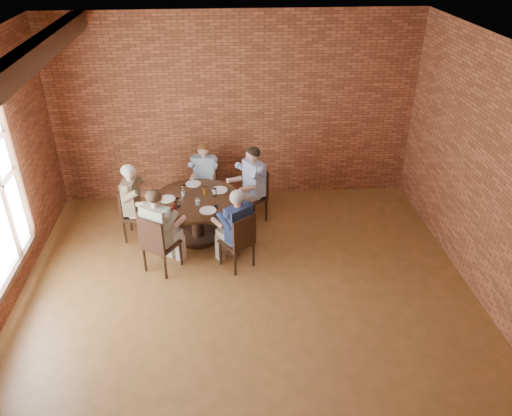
{
  "coord_description": "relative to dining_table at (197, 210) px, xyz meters",
  "views": [
    {
      "loc": [
        -0.31,
        -5.06,
        4.67
      ],
      "look_at": [
        0.17,
        1.0,
        1.12
      ],
      "focal_mm": 35.0,
      "sensor_mm": 36.0,
      "label": 1
    }
  ],
  "objects": [
    {
      "name": "plate_d",
      "position": [
        0.19,
        -0.4,
        0.23
      ],
      "size": [
        0.26,
        0.26,
        0.01
      ],
      "primitive_type": "cylinder",
      "color": "white",
      "rests_on": "dining_table"
    },
    {
      "name": "plate_a",
      "position": [
        0.38,
        0.25,
        0.23
      ],
      "size": [
        0.26,
        0.26,
        0.01
      ],
      "primitive_type": "cylinder",
      "color": "white",
      "rests_on": "dining_table"
    },
    {
      "name": "diner_a",
      "position": [
        0.92,
        0.52,
        0.16
      ],
      "size": [
        0.86,
        0.81,
        1.37
      ],
      "primitive_type": null,
      "rotation": [
        0.0,
        0.0,
        -1.06
      ],
      "color": "#415FAB",
      "rests_on": "floor"
    },
    {
      "name": "smartphone",
      "position": [
        0.32,
        -0.31,
        0.23
      ],
      "size": [
        0.07,
        0.14,
        0.01
      ],
      "primitive_type": "cube",
      "rotation": [
        0.0,
        0.0,
        -0.0
      ],
      "color": "black",
      "rests_on": "dining_table"
    },
    {
      "name": "glass_e",
      "position": [
        -0.27,
        -0.22,
        0.29
      ],
      "size": [
        0.07,
        0.07,
        0.14
      ],
      "primitive_type": "cylinder",
      "color": "white",
      "rests_on": "dining_table"
    },
    {
      "name": "glass_d",
      "position": [
        -0.2,
        0.09,
        0.29
      ],
      "size": [
        0.07,
        0.07,
        0.14
      ],
      "primitive_type": "cylinder",
      "color": "white",
      "rests_on": "dining_table"
    },
    {
      "name": "chair_c",
      "position": [
        -1.08,
        0.11,
        -0.02
      ],
      "size": [
        0.47,
        0.47,
        0.93
      ],
      "rotation": [
        0.0,
        0.0,
        1.47
      ],
      "color": "#311A10",
      "rests_on": "floor"
    },
    {
      "name": "chair_b",
      "position": [
        0.13,
        1.04,
        -0.04
      ],
      "size": [
        0.44,
        0.44,
        0.9
      ],
      "rotation": [
        0.0,
        0.0,
        -0.12
      ],
      "color": "#311A10",
      "rests_on": "floor"
    },
    {
      "name": "dining_table",
      "position": [
        0.0,
        0.0,
        0.0
      ],
      "size": [
        1.43,
        1.43,
        0.75
      ],
      "color": "#311A10",
      "rests_on": "floor"
    },
    {
      "name": "plate_c",
      "position": [
        -0.46,
        0.01,
        0.23
      ],
      "size": [
        0.26,
        0.26,
        0.01
      ],
      "primitive_type": "cylinder",
      "color": "white",
      "rests_on": "dining_table"
    },
    {
      "name": "chair_e",
      "position": [
        0.66,
        -0.88,
        -0.02
      ],
      "size": [
        0.59,
        0.59,
        0.93
      ],
      "rotation": [
        0.0,
        0.0,
        3.78
      ],
      "color": "#311A10",
      "rests_on": "floor"
    },
    {
      "name": "ceiling",
      "position": [
        0.72,
        -2.0,
        2.87
      ],
      "size": [
        7.0,
        7.0,
        0.0
      ],
      "primitive_type": "plane",
      "rotation": [
        3.14,
        0.0,
        0.0
      ],
      "color": "white",
      "rests_on": "wall_back"
    },
    {
      "name": "floor",
      "position": [
        0.72,
        -2.0,
        -0.53
      ],
      "size": [
        7.0,
        7.0,
        0.0
      ],
      "primitive_type": "plane",
      "color": "brown",
      "rests_on": "ground"
    },
    {
      "name": "diner_e",
      "position": [
        0.61,
        -0.81,
        0.13
      ],
      "size": [
        0.8,
        0.82,
        1.32
      ],
      "primitive_type": null,
      "rotation": [
        0.0,
        0.0,
        3.78
      ],
      "color": "#1A264A",
      "rests_on": "floor"
    },
    {
      "name": "chair_d",
      "position": [
        -0.57,
        -0.88,
        -0.01
      ],
      "size": [
        0.62,
        0.62,
        0.96
      ],
      "rotation": [
        0.0,
        0.0,
        2.57
      ],
      "color": "#311A10",
      "rests_on": "floor"
    },
    {
      "name": "diner_c",
      "position": [
        -0.99,
        0.1,
        0.14
      ],
      "size": [
        0.7,
        0.59,
        1.33
      ],
      "primitive_type": null,
      "rotation": [
        0.0,
        0.0,
        1.47
      ],
      "color": "brown",
      "rests_on": "floor"
    },
    {
      "name": "glass_a",
      "position": [
        0.3,
        0.06,
        0.29
      ],
      "size": [
        0.07,
        0.07,
        0.14
      ],
      "primitive_type": "cylinder",
      "color": "white",
      "rests_on": "dining_table"
    },
    {
      "name": "glass_b",
      "position": [
        0.14,
        0.14,
        0.29
      ],
      "size": [
        0.07,
        0.07,
        0.14
      ],
      "primitive_type": "cylinder",
      "color": "white",
      "rests_on": "dining_table"
    },
    {
      "name": "diner_d",
      "position": [
        -0.52,
        -0.8,
        0.16
      ],
      "size": [
        0.83,
        0.87,
        1.37
      ],
      "primitive_type": null,
      "rotation": [
        0.0,
        0.0,
        2.57
      ],
      "color": "gray",
      "rests_on": "floor"
    },
    {
      "name": "glass_g",
      "position": [
        0.03,
        -0.21,
        0.29
      ],
      "size": [
        0.07,
        0.07,
        0.14
      ],
      "primitive_type": "cylinder",
      "color": "white",
      "rests_on": "dining_table"
    },
    {
      "name": "glass_f",
      "position": [
        -0.32,
        -0.35,
        0.29
      ],
      "size": [
        0.07,
        0.07,
        0.14
      ],
      "primitive_type": "cylinder",
      "color": "white",
      "rests_on": "dining_table"
    },
    {
      "name": "chair_a",
      "position": [
        1.0,
        0.57,
        -0.01
      ],
      "size": [
        0.61,
        0.61,
        0.96
      ],
      "rotation": [
        0.0,
        0.0,
        -1.06
      ],
      "color": "#311A10",
      "rests_on": "floor"
    },
    {
      "name": "glass_c",
      "position": [
        -0.2,
        0.2,
        0.29
      ],
      "size": [
        0.07,
        0.07,
        0.14
      ],
      "primitive_type": "cylinder",
      "color": "white",
      "rests_on": "dining_table"
    },
    {
      "name": "plate_b",
      "position": [
        -0.06,
        0.51,
        0.23
      ],
      "size": [
        0.26,
        0.26,
        0.01
      ],
      "primitive_type": "cylinder",
      "color": "white",
      "rests_on": "dining_table"
    },
    {
      "name": "diner_b",
      "position": [
        0.12,
        0.97,
        0.11
      ],
      "size": [
        0.56,
        0.66,
        1.27
      ],
      "primitive_type": null,
      "rotation": [
        0.0,
        0.0,
        -0.12
      ],
      "color": "#8AA0AF",
      "rests_on": "floor"
    },
    {
      "name": "wall_back",
      "position": [
        0.72,
        1.5,
        1.17
      ],
      "size": [
        7.0,
        0.0,
        7.0
      ],
      "primitive_type": "plane",
      "rotation": [
        1.57,
        0.0,
        0.0
      ],
      "color": "brown",
      "rests_on": "ground"
    }
  ]
}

